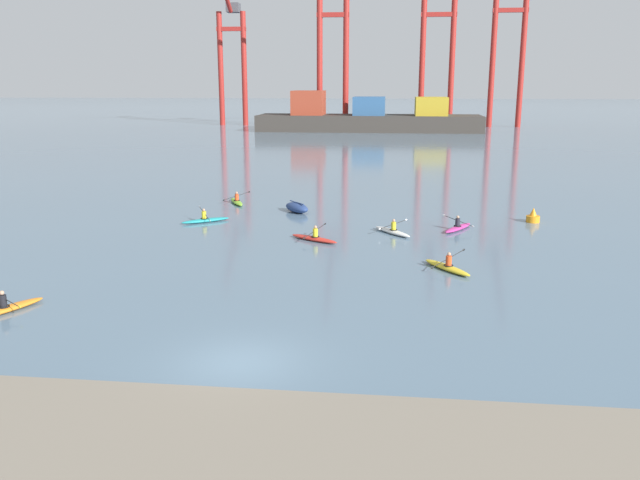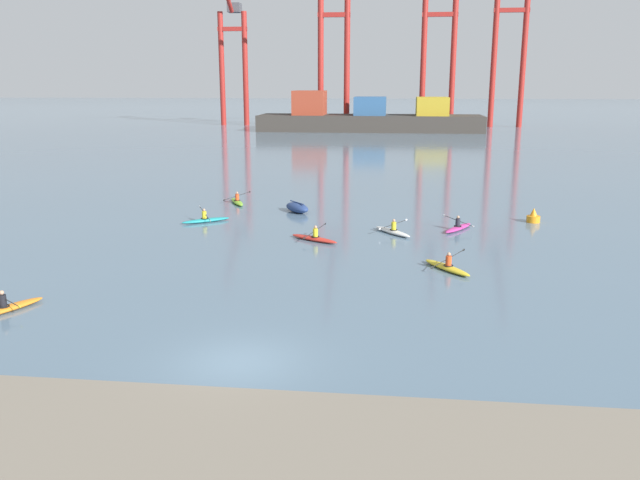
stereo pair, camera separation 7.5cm
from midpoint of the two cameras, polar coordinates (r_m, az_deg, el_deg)
ground_plane at (r=22.44m, az=-7.15°, el=-10.69°), size 800.00×800.00×0.00m
container_barge at (r=130.89m, az=4.17°, el=10.65°), size 43.90×11.24×7.83m
gantry_crane_west at (r=150.57m, az=-7.82°, el=16.39°), size 6.56×17.32×34.38m
gantry_crane_west_mid at (r=137.05m, az=1.10°, el=17.34°), size 6.60×18.46×37.33m
gantry_crane_east_mid at (r=142.78m, az=10.33°, el=16.93°), size 7.36×16.22×35.84m
gantry_crane_east at (r=147.75m, az=16.34°, el=17.02°), size 7.33×20.66×39.84m
capsized_dinghy at (r=47.48m, az=-2.10°, el=2.87°), size 2.48×2.72×0.76m
channel_buoy at (r=46.35m, az=18.19°, el=1.94°), size 0.90×0.90×1.00m
kayak_red at (r=38.83m, az=-0.57°, el=0.18°), size 3.21×2.30×0.95m
kayak_orange at (r=29.85m, az=-25.98°, el=-5.41°), size 2.06×3.32×0.95m
kayak_teal at (r=44.74m, az=-10.10°, el=1.77°), size 3.09×2.50×1.02m
kayak_white at (r=40.94m, az=6.35°, el=0.80°), size 2.57×3.04×0.95m
kayak_lime at (r=51.44m, az=-7.39°, el=3.40°), size 2.04×3.33×0.95m
kayak_magenta at (r=42.68m, az=12.00°, el=1.11°), size 2.28×3.22×0.95m
kayak_yellow at (r=33.38m, az=11.07°, el=-2.33°), size 2.45×3.12×1.03m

